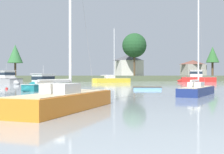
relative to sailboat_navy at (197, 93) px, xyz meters
name	(u,v)px	position (x,y,z in m)	size (l,w,h in m)	color
far_shore_bank	(63,78)	(-5.61, 80.80, 0.65)	(169.31, 43.76, 1.73)	#4C563D
sailboat_navy	(197,93)	(0.00, 0.00, 0.00)	(6.13, 6.42, 9.23)	navy
sailboat_yellow	(111,81)	(3.58, 46.61, 0.09)	(10.00, 5.45, 14.16)	gold
dinghy_skyblue	(147,89)	(-0.99, 9.77, -0.08)	(3.72, 2.46, 0.53)	#669ECC
cruiser_teal	(42,87)	(-13.27, 11.08, 0.23)	(6.17, 6.16, 3.60)	#196B70
cruiser_grey	(8,81)	(-19.84, 39.75, 0.44)	(7.28, 9.40, 5.18)	gray
cruiser_red	(195,79)	(26.94, 47.69, 0.54)	(10.53, 6.49, 5.42)	#B2231E
sailboat_orange	(64,105)	(-12.31, -8.52, 0.03)	(6.06, 7.71, 11.41)	orange
mooring_buoy_red	(7,89)	(-17.64, 15.80, -0.15)	(0.35, 0.35, 0.40)	red
shore_tree_inland_a	(134,45)	(18.95, 75.34, 12.21)	(8.64, 8.64, 15.05)	brown
shore_tree_left	(213,55)	(46.75, 70.01, 8.97)	(4.67, 4.67, 10.44)	brown
shore_tree_inland_b	(15,54)	(-20.43, 64.01, 7.68)	(4.28, 4.28, 8.85)	brown
cottage_near_water	(129,65)	(19.67, 84.45, 5.74)	(9.34, 10.68, 8.18)	silver
cottage_behind_trees	(193,68)	(42.26, 75.74, 4.50)	(8.18, 6.81, 5.78)	#9E998E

